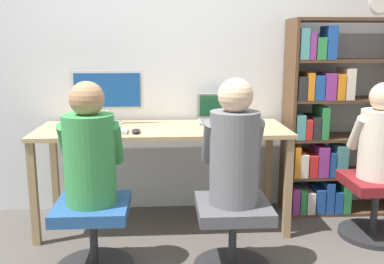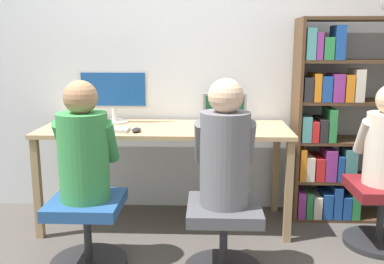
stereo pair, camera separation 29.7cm
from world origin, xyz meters
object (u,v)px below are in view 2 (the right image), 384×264
Objects in this scene: office_chair_right at (224,233)px; office_chair_side at (381,210)px; person_at_laptop at (225,149)px; bookshelf at (339,130)px; laptop at (225,117)px; keyboard at (99,130)px; person_at_monitor at (83,148)px; desktop_monitor at (114,95)px; office_chair_left at (87,227)px.

office_chair_side is (1.08, 0.41, 0.00)m from office_chair_right.
bookshelf is at bearing 44.14° from person_at_laptop.
laptop is 0.73× the size of office_chair_side.
laptop is 0.82× the size of keyboard.
person_at_laptop is 0.47× the size of bookshelf.
office_chair_right is 0.97m from person_at_monitor.
desktop_monitor is 1.23m from person_at_laptop.
keyboard is 1.02m from person_at_laptop.
desktop_monitor is at bearing 165.86° from office_chair_side.
person_at_laptop is at bearing -3.73° from person_at_monitor.
desktop_monitor is 1.16× the size of office_chair_side.
office_chair_side is at bearing -70.51° from bookshelf.
person_at_monitor is at bearing -169.61° from office_chair_side.
person_at_monitor is (0.00, 0.01, 0.50)m from office_chair_left.
laptop is 0.91m from person_at_laptop.
desktop_monitor is 1.41m from office_chair_right.
office_chair_left is (-0.01, -0.84, -0.72)m from desktop_monitor.
person_at_laptop is at bearing -135.86° from bookshelf.
office_chair_left is 1.00× the size of office_chair_side.
office_chair_left and office_chair_side have the same top height.
person_at_laptop is at bearing -92.15° from laptop.
office_chair_right and office_chair_side have the same top height.
bookshelf is at bearing 44.31° from office_chair_right.
person_at_laptop is 1.27m from bookshelf.
laptop is 0.97m from keyboard.
office_chair_left is at bearing 176.26° from office_chair_right.
laptop is 1.34m from office_chair_left.
laptop reaches higher than office_chair_right.
bookshelf is (1.77, 0.34, -0.06)m from keyboard.
laptop is at bearing 154.19° from office_chair_side.
person_at_monitor is at bearing 175.91° from office_chair_right.
office_chair_right is at bearing -47.17° from desktop_monitor.
bookshelf is (0.91, 0.89, 0.45)m from office_chair_right.
keyboard is at bearing 93.50° from office_chair_left.
keyboard is at bearing 147.49° from office_chair_right.
laptop is 0.73× the size of office_chair_left.
office_chair_right is at bearing -90.00° from person_at_laptop.
office_chair_left is at bearing -86.50° from keyboard.
person_at_laptop reaches higher than laptop.
office_chair_left is 0.64× the size of person_at_laptop.
desktop_monitor is at bearing 89.56° from person_at_monitor.
office_chair_right is (-0.03, -0.92, -0.55)m from laptop.
keyboard is (-0.04, -0.34, -0.21)m from desktop_monitor.
desktop_monitor is 1.31× the size of keyboard.
desktop_monitor is at bearing 179.98° from bookshelf.
desktop_monitor is 1.59× the size of laptop.
laptop is at bearing 87.85° from person_at_laptop.
person_at_laptop is at bearing -3.37° from office_chair_left.
person_at_laptop is (0.00, 0.01, 0.51)m from office_chair_right.
keyboard is 0.57× the size of person_at_laptop.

